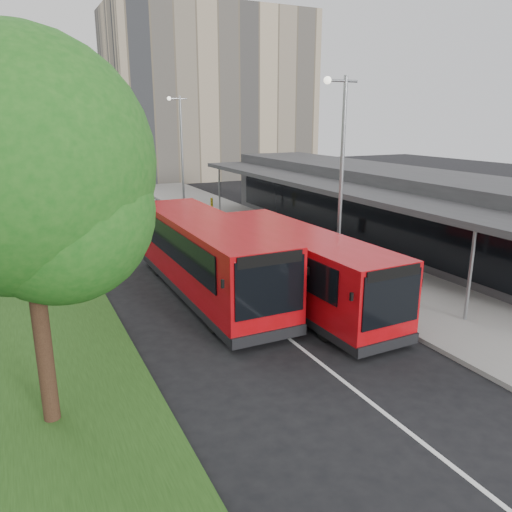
{
  "coord_description": "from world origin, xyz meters",
  "views": [
    {
      "loc": [
        -7.16,
        -13.9,
        6.67
      ],
      "look_at": [
        0.93,
        2.78,
        1.5
      ],
      "focal_mm": 35.0,
      "sensor_mm": 36.0,
      "label": 1
    }
  ],
  "objects": [
    {
      "name": "grass_verge",
      "position": [
        -7.0,
        20.0,
        0.05
      ],
      "size": [
        5.0,
        80.0,
        0.1
      ],
      "primitive_type": "cube",
      "color": "#204215",
      "rests_on": "ground"
    },
    {
      "name": "pavement",
      "position": [
        6.0,
        20.0,
        0.07
      ],
      "size": [
        5.0,
        80.0,
        0.15
      ],
      "primitive_type": "cube",
      "color": "gray",
      "rests_on": "ground"
    },
    {
      "name": "station_building",
      "position": [
        10.86,
        8.0,
        2.04
      ],
      "size": [
        7.7,
        26.0,
        4.0
      ],
      "color": "#2D2C2F",
      "rests_on": "ground"
    },
    {
      "name": "tree_near",
      "position": [
        -7.01,
        -2.95,
        5.43
      ],
      "size": [
        5.24,
        5.24,
        8.42
      ],
      "color": "black",
      "rests_on": "ground"
    },
    {
      "name": "lamp_post_near",
      "position": [
        4.12,
        2.0,
        4.72
      ],
      "size": [
        1.44,
        0.28,
        8.0
      ],
      "color": "gray",
      "rests_on": "pavement"
    },
    {
      "name": "bus_main",
      "position": [
        1.82,
        0.98,
        1.39
      ],
      "size": [
        2.75,
        9.67,
        2.71
      ],
      "rotation": [
        0.0,
        0.0,
        0.03
      ],
      "color": "#AC0910",
      "rests_on": "ground"
    },
    {
      "name": "tree_far",
      "position": [
        -7.01,
        21.05,
        5.57
      ],
      "size": [
        5.37,
        5.37,
        8.62
      ],
      "color": "black",
      "rests_on": "ground"
    },
    {
      "name": "litter_bin",
      "position": [
        5.88,
        9.24,
        0.54
      ],
      "size": [
        0.51,
        0.51,
        0.78
      ],
      "primitive_type": "cylinder",
      "rotation": [
        0.0,
        0.0,
        0.18
      ],
      "color": "#391F17",
      "rests_on": "pavement"
    },
    {
      "name": "office_block",
      "position": [
        14.0,
        42.0,
        9.0
      ],
      "size": [
        22.0,
        12.0,
        18.0
      ],
      "primitive_type": "cube",
      "color": "tan",
      "rests_on": "ground"
    },
    {
      "name": "kerb_dashes",
      "position": [
        3.3,
        19.0,
        0.01
      ],
      "size": [
        0.12,
        56.0,
        0.01
      ],
      "color": "silver",
      "rests_on": "ground"
    },
    {
      "name": "bus_second",
      "position": [
        -0.87,
        3.38,
        1.53
      ],
      "size": [
        2.86,
        10.54,
        2.98
      ],
      "rotation": [
        0.0,
        0.0,
        0.0
      ],
      "color": "#AC0910",
      "rests_on": "ground"
    },
    {
      "name": "car_near",
      "position": [
        1.54,
        38.73,
        0.55
      ],
      "size": [
        2.51,
        3.46,
        1.1
      ],
      "primitive_type": "imported",
      "rotation": [
        0.0,
        0.0,
        -0.43
      ],
      "color": "#570C1C",
      "rests_on": "ground"
    },
    {
      "name": "lane_centre_line",
      "position": [
        0.0,
        15.0,
        0.01
      ],
      "size": [
        0.12,
        70.0,
        0.01
      ],
      "primitive_type": "cube",
      "color": "silver",
      "rests_on": "ground"
    },
    {
      "name": "lamp_post_far",
      "position": [
        4.12,
        22.0,
        4.72
      ],
      "size": [
        1.44,
        0.28,
        8.0
      ],
      "color": "gray",
      "rests_on": "pavement"
    },
    {
      "name": "ground",
      "position": [
        0.0,
        0.0,
        0.0
      ],
      "size": [
        120.0,
        120.0,
        0.0
      ],
      "primitive_type": "plane",
      "color": "black",
      "rests_on": "ground"
    },
    {
      "name": "bollard",
      "position": [
        5.13,
        18.59,
        0.69
      ],
      "size": [
        0.21,
        0.21,
        1.09
      ],
      "primitive_type": "cylinder",
      "rotation": [
        0.0,
        0.0,
        0.21
      ],
      "color": "yellow",
      "rests_on": "pavement"
    },
    {
      "name": "tree_mid",
      "position": [
        -7.01,
        9.05,
        5.58
      ],
      "size": [
        5.38,
        5.38,
        8.64
      ],
      "color": "black",
      "rests_on": "ground"
    },
    {
      "name": "car_far",
      "position": [
        -1.05,
        43.22,
        0.6
      ],
      "size": [
        1.77,
        3.81,
        1.21
      ],
      "primitive_type": "imported",
      "rotation": [
        0.0,
        0.0,
        0.14
      ],
      "color": "navy",
      "rests_on": "ground"
    }
  ]
}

